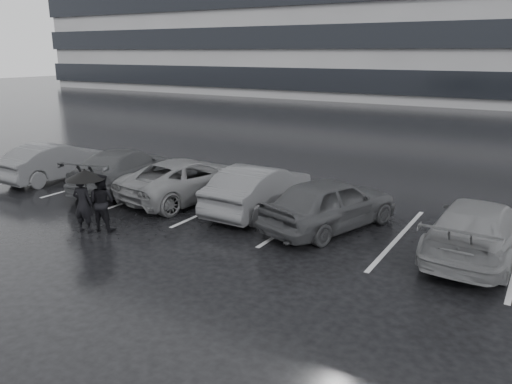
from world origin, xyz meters
The scene contains 11 objects.
ground centered at (0.00, 0.00, 0.00)m, with size 160.00×160.00×0.00m, color black.
car_main centered at (1.58, 2.22, 0.72)m, with size 1.71×4.25×1.45m, color black.
car_west_a centered at (-0.87, 2.56, 0.71)m, with size 1.50×4.31×1.42m, color #313134.
car_west_b centered at (-3.54, 2.51, 0.67)m, with size 2.21×4.80×1.33m, color #4E4E50.
car_west_c centered at (-6.27, 2.38, 0.70)m, with size 1.97×4.85×1.41m, color black.
car_west_d centered at (-9.47, 1.95, 0.70)m, with size 1.48×4.23×1.39m, color #313134.
car_east centered at (5.29, 2.29, 0.68)m, with size 1.90×4.66×1.35m, color #4E4E50.
pedestrian_left centered at (-3.96, -1.41, 0.77)m, with size 0.56×0.37×1.55m, color black.
pedestrian_right centered at (-3.65, -1.05, 0.78)m, with size 0.76×0.59×1.56m, color black.
umbrella centered at (-3.86, -1.34, 1.58)m, with size 1.03×1.03×1.74m.
stall_stripes centered at (-0.80, 2.50, 0.00)m, with size 19.72×5.00×0.00m.
Camera 1 is at (6.53, -9.86, 4.69)m, focal length 35.00 mm.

